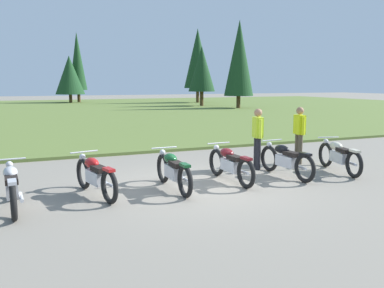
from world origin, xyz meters
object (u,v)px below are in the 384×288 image
Objects in this scene: motorcycle_black at (286,160)px; rider_in_hivis_vest at (258,135)px; motorcycle_maroon at (230,164)px; motorcycle_red at (95,175)px; motorcycle_silver at (12,187)px; motorcycle_british_green at (173,170)px; motorcycle_cream at (339,156)px; rider_checking_bike at (299,132)px.

rider_in_hivis_vest is (-0.18, 1.07, 0.51)m from motorcycle_black.
motorcycle_maroon is at bearing 177.05° from motorcycle_black.
motorcycle_red is 4.75m from motorcycle_black.
motorcycle_maroon is at bearing -144.23° from rider_in_hivis_vest.
motorcycle_silver and motorcycle_british_green have the same top height.
motorcycle_red is 0.98× the size of motorcycle_maroon.
motorcycle_maroon is (4.80, 0.33, 0.00)m from motorcycle_silver.
motorcycle_red is at bearing 178.99° from motorcycle_black.
motorcycle_black is 1.01× the size of motorcycle_cream.
rider_checking_bike is at bearing 102.14° from motorcycle_cream.
motorcycle_maroon and motorcycle_cream have the same top height.
motorcycle_cream is at bearing -32.76° from rider_in_hivis_vest.
motorcycle_red is 1.24× the size of rider_in_hivis_vest.
motorcycle_red and motorcycle_black have the same top height.
rider_in_hivis_vest reaches higher than motorcycle_silver.
rider_checking_bike reaches higher than motorcycle_red.
rider_in_hivis_vest is at bearing 12.13° from motorcycle_red.
motorcycle_silver is at bearing -176.09° from motorcycle_maroon.
motorcycle_black is (6.35, 0.25, 0.00)m from motorcycle_silver.
rider_checking_bike reaches higher than motorcycle_british_green.
motorcycle_silver is 1.00× the size of motorcycle_black.
motorcycle_red is at bearing 11.70° from motorcycle_silver.
rider_checking_bike is (2.89, 1.16, 0.51)m from motorcycle_maroon.
motorcycle_maroon and motorcycle_black have the same top height.
motorcycle_maroon is 1.76m from rider_in_hivis_vest.
rider_in_hivis_vest is (-1.81, 1.17, 0.51)m from motorcycle_cream.
rider_in_hivis_vest is 1.53m from rider_checking_bike.
rider_checking_bike is at bearing 21.83° from motorcycle_maroon.
rider_in_hivis_vest is at bearing 99.73° from motorcycle_black.
motorcycle_silver is at bearing -177.77° from motorcycle_black.
rider_in_hivis_vest is at bearing 35.77° from motorcycle_maroon.
motorcycle_cream is (6.38, -0.18, 0.00)m from motorcycle_red.
rider_checking_bike is (1.34, 1.24, 0.51)m from motorcycle_black.
motorcycle_british_green is 1.53m from motorcycle_maroon.
rider_in_hivis_vest reaches higher than motorcycle_cream.
motorcycle_red is 0.98× the size of motorcycle_black.
motorcycle_silver is 3.29m from motorcycle_british_green.
rider_checking_bike is (4.41, 1.32, 0.51)m from motorcycle_british_green.
motorcycle_silver is at bearing -167.98° from rider_in_hivis_vest.
motorcycle_cream is (3.18, -0.18, 0.00)m from motorcycle_maroon.
motorcycle_cream is (1.63, -0.10, 0.00)m from motorcycle_black.
motorcycle_cream is at bearing -1.65° from motorcycle_red.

